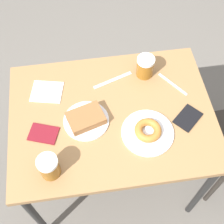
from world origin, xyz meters
TOP-DOWN VIEW (x-y plane):
  - ground_plane at (0.00, 0.00)m, footprint 8.00×8.00m
  - table at (0.00, 0.00)m, footprint 0.70×0.95m
  - plate_with_cake at (0.02, -0.12)m, footprint 0.21×0.21m
  - plate_with_donut at (0.12, 0.14)m, footprint 0.23×0.23m
  - beer_mug_left at (0.24, -0.29)m, footprint 0.09×0.09m
  - beer_mug_center at (-0.21, 0.19)m, footprint 0.09×0.09m
  - napkin_folded at (-0.17, -0.29)m, footprint 0.15×0.17m
  - fork at (-0.13, 0.32)m, footprint 0.15×0.11m
  - knife at (-0.19, 0.03)m, footprint 0.08×0.20m
  - passport_near_edge at (0.06, -0.32)m, footprint 0.13×0.15m
  - passport_far_edge at (0.07, 0.34)m, footprint 0.15×0.15m

SIDE VIEW (x-z plane):
  - ground_plane at x=0.00m, z-range 0.00..0.00m
  - table at x=0.00m, z-range 0.30..1.04m
  - knife at x=-0.19m, z-range 0.74..0.74m
  - fork at x=-0.13m, z-range 0.74..0.75m
  - napkin_folded at x=-0.17m, z-range 0.74..0.75m
  - passport_near_edge at x=0.06m, z-range 0.74..0.75m
  - passport_far_edge at x=0.07m, z-range 0.74..0.75m
  - plate_with_donut at x=0.12m, z-range 0.73..0.78m
  - plate_with_cake at x=0.02m, z-range 0.74..0.79m
  - beer_mug_left at x=0.24m, z-range 0.74..0.85m
  - beer_mug_center at x=-0.21m, z-range 0.74..0.85m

